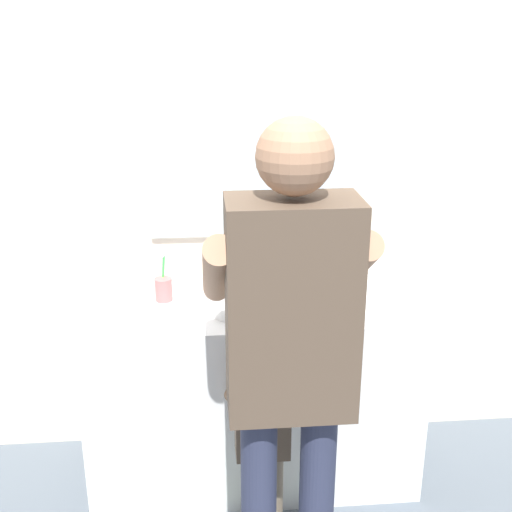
# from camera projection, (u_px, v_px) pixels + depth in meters

# --- Properties ---
(back_wall) EXTENTS (4.40, 0.10, 2.70)m
(back_wall) POSITION_uv_depth(u_px,v_px,m) (246.00, 154.00, 2.75)
(back_wall) COLOR beige
(back_wall) RESTS_ON ground
(vanity_cabinet) EXTENTS (1.35, 0.54, 0.81)m
(vanity_cabinet) POSITION_uv_depth(u_px,v_px,m) (253.00, 390.00, 2.78)
(vanity_cabinet) COLOR white
(vanity_cabinet) RESTS_ON ground
(sink_basin) EXTENTS (0.39, 0.39, 0.11)m
(sink_basin) POSITION_uv_depth(u_px,v_px,m) (253.00, 292.00, 2.60)
(sink_basin) COLOR white
(sink_basin) RESTS_ON vanity_cabinet
(faucet) EXTENTS (0.18, 0.14, 0.18)m
(faucet) POSITION_uv_depth(u_px,v_px,m) (249.00, 266.00, 2.81)
(faucet) COLOR #B7BABF
(faucet) RESTS_ON vanity_cabinet
(toothbrush_cup) EXTENTS (0.07, 0.07, 0.21)m
(toothbrush_cup) POSITION_uv_depth(u_px,v_px,m) (164.00, 289.00, 2.65)
(toothbrush_cup) COLOR #D86666
(toothbrush_cup) RESTS_ON vanity_cabinet
(soap_bottle) EXTENTS (0.06, 0.06, 0.16)m
(soap_bottle) POSITION_uv_depth(u_px,v_px,m) (328.00, 289.00, 2.61)
(soap_bottle) COLOR #66B2D1
(soap_bottle) RESTS_ON vanity_cabinet
(child_toddler) EXTENTS (0.26, 0.26, 0.85)m
(child_toddler) POSITION_uv_depth(u_px,v_px,m) (262.00, 424.00, 2.36)
(child_toddler) COLOR #6B5B4C
(child_toddler) RESTS_ON ground
(adult_parent) EXTENTS (0.51, 0.54, 1.65)m
(adult_parent) POSITION_uv_depth(u_px,v_px,m) (290.00, 338.00, 1.96)
(adult_parent) COLOR #2D334C
(adult_parent) RESTS_ON ground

